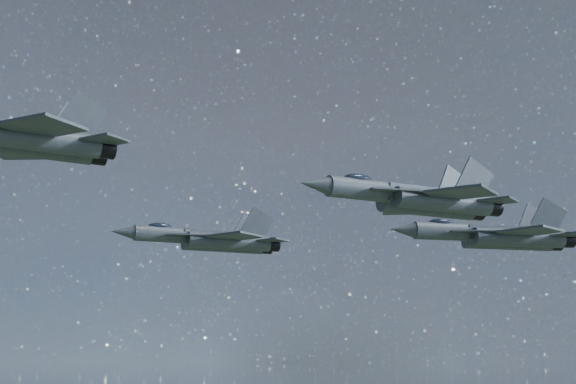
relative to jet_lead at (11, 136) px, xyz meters
name	(u,v)px	position (x,y,z in m)	size (l,w,h in m)	color
jet_lead	(11,136)	(0.00, 0.00, 0.00)	(18.88, 13.19, 4.75)	#353D42
jet_left	(213,240)	(21.26, 19.81, -3.34)	(17.74, 12.67, 4.54)	#353D42
jet_right	(420,199)	(28.75, -7.29, -3.58)	(17.45, 12.34, 4.42)	#353D42
jet_slot	(499,236)	(47.13, 7.19, -3.18)	(20.05, 13.84, 5.03)	#353D42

